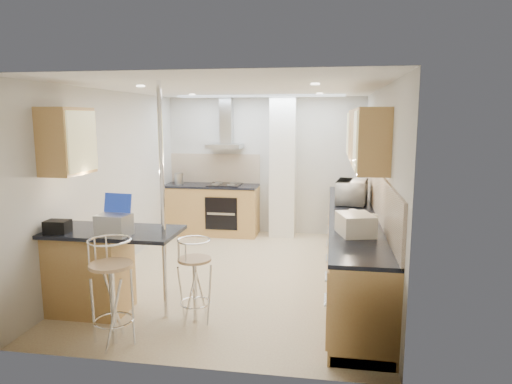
% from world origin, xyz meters
% --- Properties ---
extents(ground, '(4.80, 4.80, 0.00)m').
position_xyz_m(ground, '(0.00, 0.00, 0.00)').
color(ground, tan).
rests_on(ground, ground).
extents(room_shell, '(3.64, 4.84, 2.51)m').
position_xyz_m(room_shell, '(0.32, 0.38, 1.54)').
color(room_shell, beige).
rests_on(room_shell, ground).
extents(right_counter, '(0.63, 4.40, 0.92)m').
position_xyz_m(right_counter, '(1.50, 0.00, 0.46)').
color(right_counter, tan).
rests_on(right_counter, ground).
extents(back_counter, '(1.70, 0.63, 0.92)m').
position_xyz_m(back_counter, '(-0.95, 2.10, 0.46)').
color(back_counter, tan).
rests_on(back_counter, ground).
extents(peninsula, '(1.47, 0.72, 0.94)m').
position_xyz_m(peninsula, '(-1.12, -1.45, 0.48)').
color(peninsula, tan).
rests_on(peninsula, ground).
extents(microwave, '(0.49, 0.65, 0.33)m').
position_xyz_m(microwave, '(1.50, 0.62, 1.09)').
color(microwave, white).
rests_on(microwave, right_counter).
extents(laptop, '(0.34, 0.27, 0.22)m').
position_xyz_m(laptop, '(-0.98, -1.67, 1.05)').
color(laptop, '#A3A6AA').
rests_on(laptop, peninsula).
extents(bag, '(0.25, 0.19, 0.13)m').
position_xyz_m(bag, '(-1.62, -1.65, 1.01)').
color(bag, black).
rests_on(bag, peninsula).
extents(bar_stool_near, '(0.53, 0.53, 1.04)m').
position_xyz_m(bar_stool_near, '(-0.81, -2.10, 0.52)').
color(bar_stool_near, tan).
rests_on(bar_stool_near, ground).
extents(bar_stool_end, '(0.52, 0.52, 0.90)m').
position_xyz_m(bar_stool_end, '(-0.18, -1.51, 0.45)').
color(bar_stool_end, tan).
rests_on(bar_stool_end, ground).
extents(jar_a, '(0.15, 0.15, 0.16)m').
position_xyz_m(jar_a, '(1.57, 0.55, 1.00)').
color(jar_a, silver).
rests_on(jar_a, right_counter).
extents(jar_b, '(0.12, 0.12, 0.14)m').
position_xyz_m(jar_b, '(1.48, 0.74, 0.99)').
color(jar_b, silver).
rests_on(jar_b, right_counter).
extents(jar_c, '(0.17, 0.17, 0.19)m').
position_xyz_m(jar_c, '(1.63, -1.01, 1.02)').
color(jar_c, '#BEB998').
rests_on(jar_c, right_counter).
extents(jar_d, '(0.10, 0.10, 0.13)m').
position_xyz_m(jar_d, '(1.46, -0.47, 0.98)').
color(jar_d, white).
rests_on(jar_d, right_counter).
extents(bread_bin, '(0.43, 0.49, 0.22)m').
position_xyz_m(bread_bin, '(1.46, -1.14, 1.03)').
color(bread_bin, silver).
rests_on(bread_bin, right_counter).
extents(kettle, '(0.16, 0.16, 0.21)m').
position_xyz_m(kettle, '(-1.56, 2.08, 1.02)').
color(kettle, '#A9ACAE').
rests_on(kettle, back_counter).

